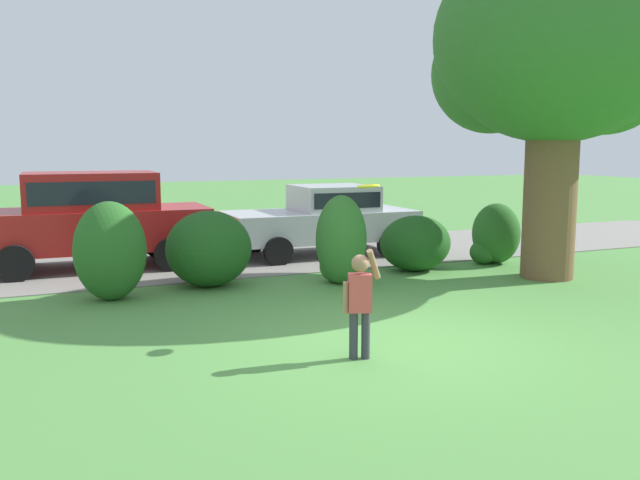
# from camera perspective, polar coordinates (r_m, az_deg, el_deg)

# --- Properties ---
(ground_plane) EXTENTS (80.00, 80.00, 0.00)m
(ground_plane) POSITION_cam_1_polar(r_m,az_deg,el_deg) (8.41, 6.90, -8.77)
(ground_plane) COLOR #518E42
(driveway_strip) EXTENTS (28.00, 4.40, 0.02)m
(driveway_strip) POSITION_cam_1_polar(r_m,az_deg,el_deg) (14.62, -6.76, -1.56)
(driveway_strip) COLOR gray
(driveway_strip) RESTS_ON ground
(oak_tree_large) EXTENTS (4.56, 4.39, 6.21)m
(oak_tree_large) POSITION_cam_1_polar(r_m,az_deg,el_deg) (13.20, 19.48, 15.01)
(oak_tree_large) COLOR brown
(oak_tree_large) RESTS_ON ground
(shrub_near_tree) EXTENTS (1.13, 0.93, 1.57)m
(shrub_near_tree) POSITION_cam_1_polar(r_m,az_deg,el_deg) (11.01, -17.49, -0.91)
(shrub_near_tree) COLOR #286023
(shrub_near_tree) RESTS_ON ground
(shrub_centre_left) EXTENTS (1.49, 1.35, 1.32)m
(shrub_centre_left) POSITION_cam_1_polar(r_m,az_deg,el_deg) (11.72, -9.47, -0.74)
(shrub_centre_left) COLOR #1E511C
(shrub_centre_left) RESTS_ON ground
(shrub_centre) EXTENTS (0.92, 0.86, 1.58)m
(shrub_centre) POSITION_cam_1_polar(r_m,az_deg,el_deg) (11.80, 1.77, -0.38)
(shrub_centre) COLOR #33702B
(shrub_centre) RESTS_ON ground
(shrub_centre_right) EXTENTS (1.43, 1.21, 1.09)m
(shrub_centre_right) POSITION_cam_1_polar(r_m,az_deg,el_deg) (13.17, 8.15, -0.28)
(shrub_centre_right) COLOR #1E511C
(shrub_centre_right) RESTS_ON ground
(shrub_far_end) EXTENTS (1.06, 1.03, 1.26)m
(shrub_far_end) POSITION_cam_1_polar(r_m,az_deg,el_deg) (14.34, 14.70, 0.38)
(shrub_far_end) COLOR #286023
(shrub_far_end) RESTS_ON ground
(parked_sedan) EXTENTS (4.44, 2.17, 1.56)m
(parked_sedan) POSITION_cam_1_polar(r_m,az_deg,el_deg) (14.94, 0.34, 1.94)
(parked_sedan) COLOR silver
(parked_sedan) RESTS_ON ground
(parked_suv) EXTENTS (4.74, 2.19, 1.92)m
(parked_suv) POSITION_cam_1_polar(r_m,az_deg,el_deg) (13.97, -18.91, 2.04)
(parked_suv) COLOR maroon
(parked_suv) RESTS_ON ground
(child_thrower) EXTENTS (0.48, 0.24, 1.29)m
(child_thrower) POSITION_cam_1_polar(r_m,az_deg,el_deg) (7.61, 3.43, -4.92)
(child_thrower) COLOR #383842
(child_thrower) RESTS_ON ground
(frisbee) EXTENTS (0.28, 0.28, 0.07)m
(frisbee) POSITION_cam_1_polar(r_m,az_deg,el_deg) (8.54, 4.17, 4.61)
(frisbee) COLOR yellow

